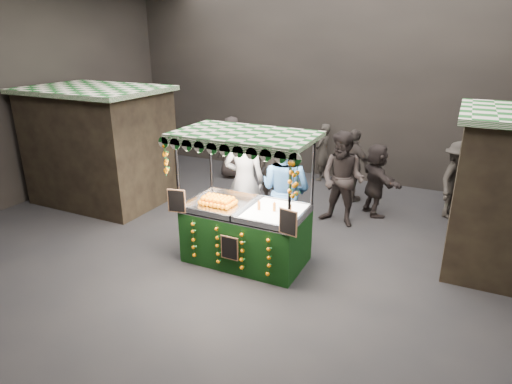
% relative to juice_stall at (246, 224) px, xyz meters
% --- Properties ---
extents(ground, '(12.00, 12.00, 0.00)m').
position_rel_juice_stall_xyz_m(ground, '(0.07, 0.23, -0.70)').
color(ground, black).
rests_on(ground, ground).
extents(market_hall, '(12.10, 10.10, 5.05)m').
position_rel_juice_stall_xyz_m(market_hall, '(0.07, 0.23, 2.69)').
color(market_hall, black).
rests_on(market_hall, ground).
extents(neighbour_stall_left, '(3.00, 2.20, 2.60)m').
position_rel_juice_stall_xyz_m(neighbour_stall_left, '(-4.33, 1.23, 0.61)').
color(neighbour_stall_left, black).
rests_on(neighbour_stall_left, ground).
extents(juice_stall, '(2.32, 1.36, 2.24)m').
position_rel_juice_stall_xyz_m(juice_stall, '(0.00, 0.00, 0.00)').
color(juice_stall, black).
rests_on(juice_stall, ground).
extents(vendor_grey, '(0.88, 0.71, 2.11)m').
position_rel_juice_stall_xyz_m(vendor_grey, '(-0.56, 1.06, 0.36)').
color(vendor_grey, gray).
rests_on(vendor_grey, ground).
extents(vendor_blue, '(1.16, 0.98, 2.09)m').
position_rel_juice_stall_xyz_m(vendor_blue, '(0.33, 0.95, 0.35)').
color(vendor_blue, '#274D7E').
rests_on(vendor_blue, ground).
extents(shopper_0, '(0.68, 0.49, 1.71)m').
position_rel_juice_stall_xyz_m(shopper_0, '(-0.63, 2.52, 0.16)').
color(shopper_0, '#2A2522').
rests_on(shopper_0, ground).
extents(shopper_1, '(1.06, 0.90, 1.93)m').
position_rel_juice_stall_xyz_m(shopper_1, '(1.04, 2.22, 0.27)').
color(shopper_1, black).
rests_on(shopper_1, ground).
extents(shopper_2, '(1.07, 0.83, 1.69)m').
position_rel_juice_stall_xyz_m(shopper_2, '(0.91, 3.64, 0.15)').
color(shopper_2, '#2E2825').
rests_on(shopper_2, ground).
extents(shopper_3, '(0.95, 1.21, 1.65)m').
position_rel_juice_stall_xyz_m(shopper_3, '(3.09, 3.60, 0.13)').
color(shopper_3, '#282421').
rests_on(shopper_3, ground).
extents(shopper_4, '(0.96, 0.85, 1.65)m').
position_rel_juice_stall_xyz_m(shopper_4, '(-2.45, 4.01, 0.13)').
color(shopper_4, '#2C2524').
rests_on(shopper_4, ground).
extents(shopper_5, '(1.24, 1.44, 1.56)m').
position_rel_juice_stall_xyz_m(shopper_5, '(1.56, 3.04, 0.09)').
color(shopper_5, black).
rests_on(shopper_5, ground).
extents(shopper_6, '(0.44, 0.60, 1.51)m').
position_rel_juice_stall_xyz_m(shopper_6, '(-0.17, 4.83, 0.06)').
color(shopper_6, '#2A2622').
rests_on(shopper_6, ground).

